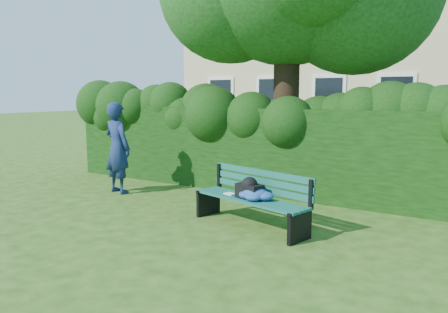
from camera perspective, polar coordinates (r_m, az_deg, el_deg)
The scene contains 5 objects.
ground at distance 7.75m, azimuth -2.37°, elevation -7.52°, with size 80.00×80.00×0.00m, color #244811.
apartment_building at distance 20.94m, azimuth 20.87°, elevation 18.47°, with size 16.00×8.08×12.00m.
hedge at distance 9.43m, azimuth 5.15°, elevation 0.89°, with size 10.00×1.00×1.80m.
park_bench at distance 6.92m, azimuth 3.77°, elevation -5.17°, with size 2.12×1.05×0.89m.
man_reading at distance 9.48m, azimuth -13.73°, elevation 1.10°, with size 0.70×0.46×1.92m, color navy.
Camera 1 is at (4.21, -6.15, 2.11)m, focal length 35.00 mm.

